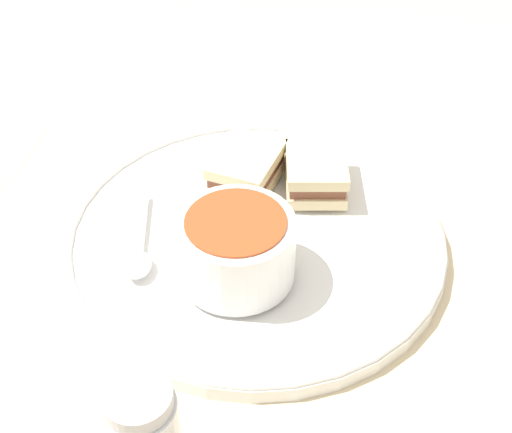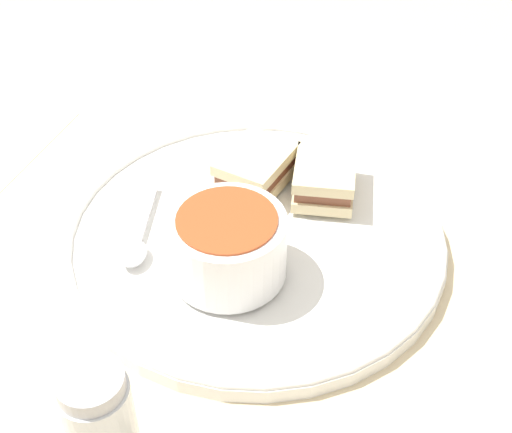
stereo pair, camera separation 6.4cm
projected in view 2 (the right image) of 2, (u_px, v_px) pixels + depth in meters
The scene contains 7 objects.
ground_plane at pixel (256, 244), 0.66m from camera, with size 2.40×2.40×0.00m, color beige.
plate at pixel (256, 237), 0.65m from camera, with size 0.35×0.35×0.02m.
soup_bowl at pixel (228, 245), 0.59m from camera, with size 0.10×0.10×0.06m.
spoon at pixel (136, 247), 0.63m from camera, with size 0.06×0.11×0.01m.
sandwich_half_near at pixel (325, 177), 0.68m from camera, with size 0.08×0.09×0.03m.
sandwich_half_far at pixel (256, 168), 0.69m from camera, with size 0.06×0.08×0.03m.
salt_shaker at pixel (101, 425), 0.46m from camera, with size 0.05×0.05×0.10m.
Camera 2 is at (-0.25, 0.41, 0.46)m, focal length 50.00 mm.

